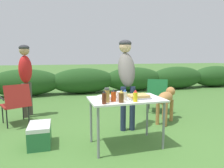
{
  "coord_description": "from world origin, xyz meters",
  "views": [
    {
      "loc": [
        -1.02,
        -2.76,
        1.37
      ],
      "look_at": [
        -0.07,
        0.53,
        0.89
      ],
      "focal_mm": 32.0,
      "sensor_mm": 36.0,
      "label": 1
    }
  ],
  "objects": [
    {
      "name": "ground_plane",
      "position": [
        0.0,
        0.0,
        0.0
      ],
      "size": [
        60.0,
        60.0,
        0.0
      ],
      "primitive_type": "plane",
      "color": "#477533"
    },
    {
      "name": "camp_chair_green_behind_table",
      "position": [
        -1.77,
        1.47,
        0.47
      ],
      "size": [
        0.66,
        0.72,
        0.83
      ],
      "rotation": [
        0.0,
        0.0,
        0.4
      ],
      "color": "maroon",
      "rests_on": "ground"
    },
    {
      "name": "beer_bottle",
      "position": [
        -0.15,
        -0.22,
        0.82
      ],
      "size": [
        0.07,
        0.07,
        0.17
      ],
      "color": "brown",
      "rests_on": "folding_table"
    },
    {
      "name": "spice_jar",
      "position": [
        -0.34,
        -0.15,
        0.84
      ],
      "size": [
        0.07,
        0.07,
        0.2
      ],
      "color": "#B2893D",
      "rests_on": "folding_table"
    },
    {
      "name": "shrub_hedge",
      "position": [
        0.0,
        4.57,
        0.46
      ],
      "size": [
        14.4,
        0.9,
        0.93
      ],
      "color": "#234C1E",
      "rests_on": "ground"
    },
    {
      "name": "folding_table",
      "position": [
        0.0,
        0.0,
        0.66
      ],
      "size": [
        1.1,
        0.64,
        0.74
      ],
      "color": "white",
      "rests_on": "ground"
    },
    {
      "name": "cooler_box",
      "position": [
        -1.27,
        0.36,
        0.17
      ],
      "size": [
        0.33,
        0.49,
        0.34
      ],
      "rotation": [
        0.0,
        0.0,
        4.69
      ],
      "color": "#286B3D",
      "rests_on": "ground"
    },
    {
      "name": "food_tray",
      "position": [
        0.18,
        -0.03,
        0.77
      ],
      "size": [
        0.33,
        0.26,
        0.06
      ],
      "color": "#9E9EA3",
      "rests_on": "folding_table"
    },
    {
      "name": "mustard_bottle",
      "position": [
        0.05,
        -0.23,
        0.82
      ],
      "size": [
        0.06,
        0.06,
        0.17
      ],
      "color": "yellow",
      "rests_on": "folding_table"
    },
    {
      "name": "bbq_sauce_bottle",
      "position": [
        -0.4,
        -0.24,
        0.83
      ],
      "size": [
        0.06,
        0.06,
        0.19
      ],
      "color": "#562314",
      "rests_on": "folding_table"
    },
    {
      "name": "dog",
      "position": [
        1.18,
        0.81,
        0.49
      ],
      "size": [
        0.74,
        0.64,
        0.71
      ],
      "rotation": [
        0.0,
        0.0,
        -0.87
      ],
      "color": "#B27A42",
      "rests_on": "ground"
    },
    {
      "name": "standing_person_in_red_jacket",
      "position": [
        0.27,
        0.72,
        1.08
      ],
      "size": [
        0.36,
        0.49,
        1.67
      ],
      "rotation": [
        0.0,
        0.0,
        -0.11
      ],
      "color": "#232D4C",
      "rests_on": "ground"
    },
    {
      "name": "standing_person_in_olive_jacket",
      "position": [
        -1.64,
        2.05,
        1.01
      ],
      "size": [
        0.38,
        0.42,
        1.61
      ],
      "rotation": [
        0.0,
        0.0,
        1.05
      ],
      "color": "#4C473D",
      "rests_on": "ground"
    },
    {
      "name": "mixing_bowl",
      "position": [
        -0.08,
        0.12,
        0.78
      ],
      "size": [
        0.2,
        0.2,
        0.07
      ],
      "primitive_type": "ellipsoid",
      "color": "#ADBC99",
      "rests_on": "folding_table"
    },
    {
      "name": "plate_stack",
      "position": [
        -0.31,
        0.06,
        0.76
      ],
      "size": [
        0.24,
        0.24,
        0.05
      ],
      "primitive_type": "cylinder",
      "color": "white",
      "rests_on": "folding_table"
    },
    {
      "name": "paper_cup_stack",
      "position": [
        -0.13,
        -0.07,
        0.8
      ],
      "size": [
        0.08,
        0.08,
        0.13
      ],
      "primitive_type": "cylinder",
      "color": "white",
      "rests_on": "folding_table"
    },
    {
      "name": "hot_sauce_bottle",
      "position": [
        -0.24,
        -0.13,
        0.82
      ],
      "size": [
        0.07,
        0.07,
        0.18
      ],
      "color": "#CC4214",
      "rests_on": "folding_table"
    },
    {
      "name": "mayo_bottle",
      "position": [
        -0.06,
        -0.11,
        0.82
      ],
      "size": [
        0.06,
        0.06,
        0.17
      ],
      "color": "silver",
      "rests_on": "folding_table"
    },
    {
      "name": "camp_chair_near_hedge",
      "position": [
        1.36,
        1.51,
        0.47
      ],
      "size": [
        0.69,
        0.74,
        0.83
      ],
      "rotation": [
        0.0,
        0.0,
        -0.52
      ],
      "color": "#19602D",
      "rests_on": "ground"
    }
  ]
}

